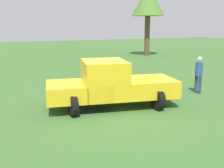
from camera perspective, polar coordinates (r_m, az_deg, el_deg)
The scene contains 4 objects.
ground_plane at distance 10.65m, azimuth -0.48°, elevation -4.70°, with size 80.00×80.00×0.00m, color #3D662D.
pickup_truck at distance 10.36m, azimuth -0.68°, elevation 0.15°, with size 2.84×5.15×1.81m.
person_visitor at distance 13.03m, azimuth 17.70°, elevation 2.25°, with size 0.40×0.40×1.70m.
tree_back_left at distance 27.29m, azimuth 7.55°, elevation 16.62°, with size 3.11×3.11×6.60m.
Camera 1 is at (-9.37, 3.93, 3.18)m, focal length 43.67 mm.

